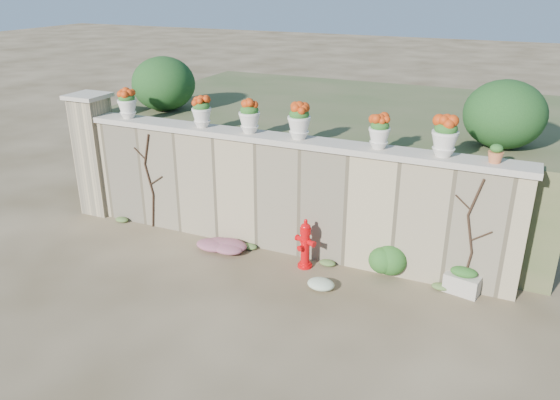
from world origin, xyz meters
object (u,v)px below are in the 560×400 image
at_px(urn_pot_0, 127,103).
at_px(terracotta_pot, 496,154).
at_px(fire_hydrant, 305,243).
at_px(planter_box, 463,281).

distance_m(urn_pot_0, terracotta_pot, 6.59).
bearing_deg(terracotta_pot, urn_pot_0, 180.00).
xyz_separation_m(fire_hydrant, terracotta_pot, (2.73, 0.50, 1.78)).
bearing_deg(planter_box, fire_hydrant, -162.74).
bearing_deg(fire_hydrant, terracotta_pot, 29.77).
relative_size(planter_box, terracotta_pot, 2.17).
height_order(fire_hydrant, planter_box, fire_hydrant).
bearing_deg(fire_hydrant, planter_box, 25.00).
distance_m(fire_hydrant, planter_box, 2.57).
xyz_separation_m(planter_box, urn_pot_0, (-6.41, 0.25, 2.17)).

